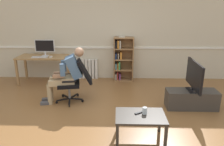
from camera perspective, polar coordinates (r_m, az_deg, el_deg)
ground_plane at (r=4.10m, az=-2.49°, el=-12.98°), size 18.00×18.00×0.00m
back_wall at (r=6.23m, az=-0.93°, el=10.70°), size 12.00×0.13×2.70m
computer_desk at (r=6.20m, az=-17.82°, el=3.32°), size 1.33×0.65×0.76m
imac_monitor at (r=6.18m, az=-17.37°, el=6.72°), size 0.53×0.14×0.44m
keyboard at (r=6.06m, az=-18.57°, el=4.03°), size 0.43×0.12×0.02m
computer_mouse at (r=5.98m, az=-15.82°, el=4.17°), size 0.06×0.10×0.03m
bookshelf at (r=6.14m, az=2.71°, el=3.73°), size 0.56×0.29×1.27m
radiator at (r=6.40m, az=-7.18°, el=1.08°), size 0.75×0.08×0.58m
office_chair at (r=4.83m, az=-9.50°, el=-1.60°), size 0.84×0.63×0.96m
person_seated at (r=4.80m, az=-11.88°, el=-0.20°), size 1.00×0.47×1.22m
tv_stand at (r=4.85m, az=20.26°, el=-6.51°), size 1.05×0.38×0.39m
tv_screen at (r=4.68m, az=20.94°, el=-0.69°), size 0.21×0.92×0.62m
coffee_table at (r=3.49m, az=7.50°, el=-11.81°), size 0.78×0.54×0.43m
drinking_glass at (r=3.49m, az=8.64°, el=-9.80°), size 0.07×0.07×0.11m
spare_remote at (r=3.51m, az=7.14°, el=-10.40°), size 0.15×0.11×0.02m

